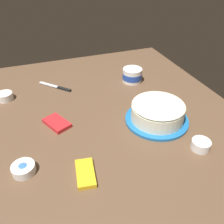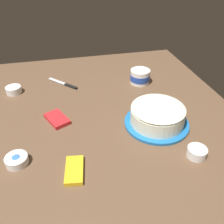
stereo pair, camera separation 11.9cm
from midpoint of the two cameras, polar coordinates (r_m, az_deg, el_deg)
ground_plane at (r=1.24m, az=-2.67°, el=-0.64°), size 1.54×1.54×0.00m
frosted_cake at (r=1.17m, az=13.69°, el=-0.92°), size 0.31×0.31×0.11m
frosting_tub at (r=1.53m, az=8.98°, el=8.39°), size 0.12×0.12×0.09m
spreading_knife at (r=1.52m, az=-8.92°, el=6.52°), size 0.19×0.17×0.01m
sprinkle_bowl_yellow at (r=1.50m, az=-20.38°, el=4.95°), size 0.09×0.09×0.04m
sprinkle_bowl_orange at (r=1.08m, az=22.69°, el=-8.95°), size 0.08×0.08×0.04m
sprinkle_bowl_blue at (r=1.02m, az=-18.73°, el=-10.93°), size 0.09×0.09×0.04m
candy_box_lower at (r=0.95m, az=-5.37°, el=-13.84°), size 0.15×0.09×0.02m
candy_box_upper at (r=1.21m, az=-10.26°, el=-1.75°), size 0.16×0.13×0.02m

